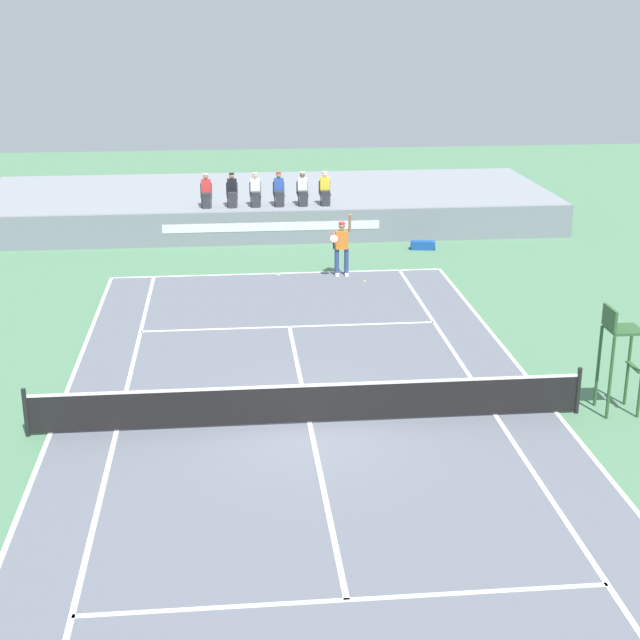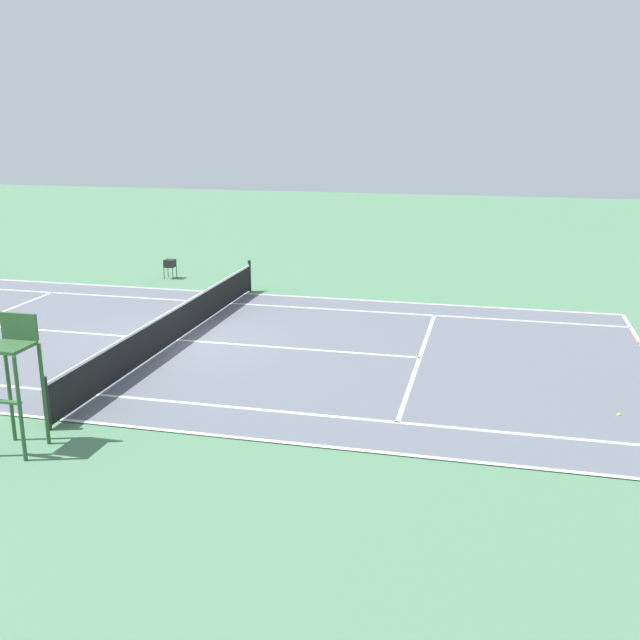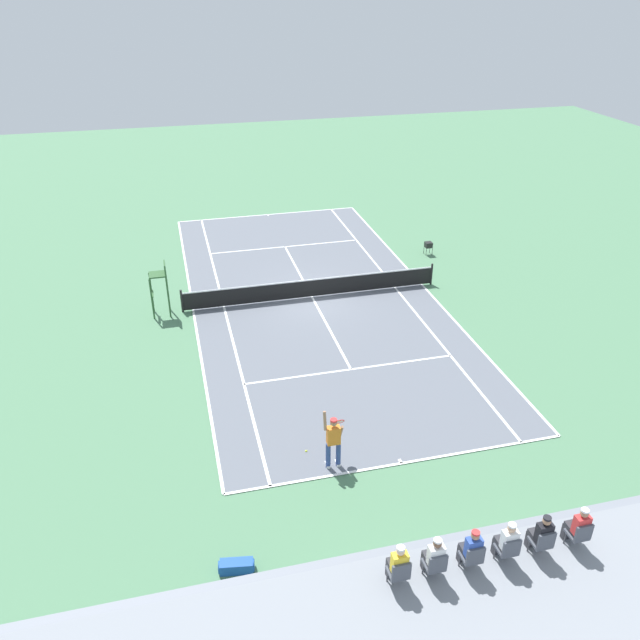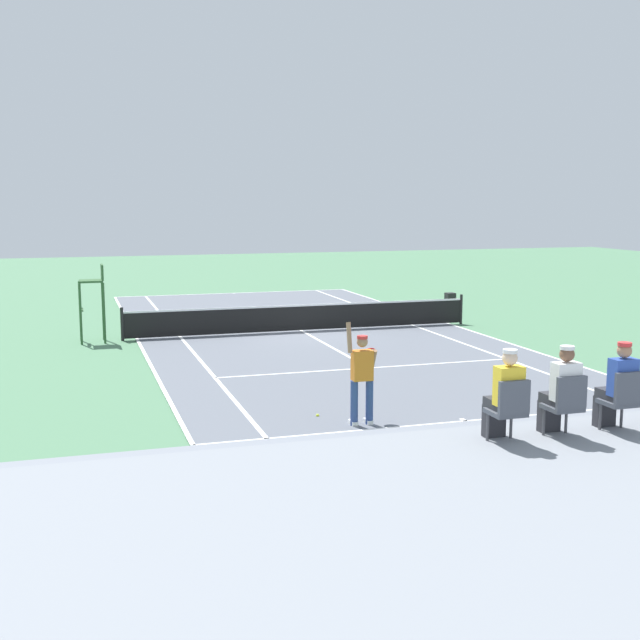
# 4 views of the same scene
# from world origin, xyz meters

# --- Properties ---
(ground_plane) EXTENTS (80.00, 80.00, 0.00)m
(ground_plane) POSITION_xyz_m (0.00, 0.00, 0.00)
(ground_plane) COLOR #4C7A56
(court) EXTENTS (11.08, 23.88, 0.03)m
(court) POSITION_xyz_m (0.00, 0.00, 0.01)
(court) COLOR slate
(court) RESTS_ON ground
(net) EXTENTS (11.98, 0.10, 1.07)m
(net) POSITION_xyz_m (0.00, 0.00, 0.52)
(net) COLOR black
(net) RESTS_ON ground
(barrier_wall) EXTENTS (23.08, 0.25, 1.26)m
(barrier_wall) POSITION_xyz_m (0.00, 16.03, 0.63)
(barrier_wall) COLOR gray
(barrier_wall) RESTS_ON ground
(spectator_seated_3) EXTENTS (0.44, 0.60, 1.27)m
(spectator_seated_3) POSITION_xyz_m (0.35, 16.98, 1.87)
(spectator_seated_3) COLOR #474C56
(spectator_seated_3) RESTS_ON bleacher_platform
(spectator_seated_4) EXTENTS (0.44, 0.60, 1.27)m
(spectator_seated_4) POSITION_xyz_m (1.25, 16.98, 1.87)
(spectator_seated_4) COLOR #474C56
(spectator_seated_4) RESTS_ON bleacher_platform
(spectator_seated_5) EXTENTS (0.44, 0.60, 1.27)m
(spectator_seated_5) POSITION_xyz_m (2.10, 16.98, 1.87)
(spectator_seated_5) COLOR #474C56
(spectator_seated_5) RESTS_ON bleacher_platform
(tennis_player) EXTENTS (0.76, 0.62, 2.08)m
(tennis_player) POSITION_xyz_m (2.08, 11.48, 0.99)
(tennis_player) COLOR navy
(tennis_player) RESTS_ON ground
(tennis_ball) EXTENTS (0.07, 0.07, 0.07)m
(tennis_ball) POSITION_xyz_m (2.73, 10.63, 0.03)
(tennis_ball) COLOR #D1E533
(tennis_ball) RESTS_ON ground
(umpire_chair) EXTENTS (0.77, 0.77, 2.44)m
(umpire_chair) POSITION_xyz_m (6.77, 0.00, 1.56)
(umpire_chair) COLOR #2D562D
(umpire_chair) RESTS_ON ground
(equipment_bag) EXTENTS (0.94, 0.46, 0.32)m
(equipment_bag) POSITION_xyz_m (5.47, 14.67, 0.16)
(equipment_bag) COLOR #194799
(equipment_bag) RESTS_ON ground
(ball_hopper) EXTENTS (0.36, 0.36, 0.70)m
(ball_hopper) POSITION_xyz_m (-7.24, -3.51, 0.57)
(ball_hopper) COLOR black
(ball_hopper) RESTS_ON ground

